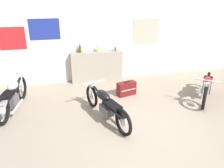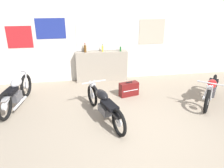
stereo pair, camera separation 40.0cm
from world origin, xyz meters
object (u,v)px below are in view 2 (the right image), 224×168
object	(u,v)px
motorcycle_black	(104,104)
bottle_center	(120,49)
bottle_leftmost	(85,48)
motorcycle_red	(211,89)
motorcycle_silver	(16,92)
hard_case_darkred	(129,89)
bottle_left_center	(103,48)

from	to	relation	value
motorcycle_black	bottle_center	bearing A→B (deg)	70.50
bottle_leftmost	motorcycle_red	world-z (taller)	bottle_leftmost
motorcycle_red	bottle_center	bearing A→B (deg)	133.76
bottle_leftmost	motorcycle_silver	world-z (taller)	bottle_leftmost
motorcycle_black	bottle_leftmost	bearing A→B (deg)	96.01
bottle_leftmost	bottle_center	xyz separation A→B (m)	(1.19, -0.05, -0.05)
hard_case_darkred	bottle_center	bearing A→B (deg)	89.35
bottle_leftmost	bottle_left_center	distance (m)	0.59
bottle_leftmost	motorcycle_red	xyz separation A→B (m)	(3.29, -2.24, -0.78)
bottle_center	motorcycle_silver	distance (m)	3.56
bottle_left_center	motorcycle_red	world-z (taller)	bottle_left_center
bottle_leftmost	bottle_center	size ratio (longest dim) A/B	1.61
motorcycle_red	motorcycle_black	bearing A→B (deg)	-172.63
bottle_center	motorcycle_black	size ratio (longest dim) A/B	0.09
motorcycle_red	motorcycle_silver	world-z (taller)	motorcycle_silver
motorcycle_red	bottle_left_center	bearing A→B (deg)	140.46
motorcycle_black	hard_case_darkred	bearing A→B (deg)	53.45
bottle_center	motorcycle_red	bearing A→B (deg)	-46.24
bottle_left_center	hard_case_darkred	size ratio (longest dim) A/B	0.42
motorcycle_silver	motorcycle_red	bearing A→B (deg)	-6.85
bottle_left_center	motorcycle_silver	distance (m)	3.07
bottle_center	hard_case_darkred	xyz separation A→B (m)	(-0.02, -1.37, -0.91)
bottle_center	hard_case_darkred	bearing A→B (deg)	-90.65
bottle_center	motorcycle_black	world-z (taller)	bottle_center
bottle_leftmost	motorcycle_red	bearing A→B (deg)	-34.31
motorcycle_silver	bottle_center	bearing A→B (deg)	26.64
bottle_leftmost	motorcycle_red	distance (m)	4.05
bottle_left_center	motorcycle_black	distance (m)	2.74
bottle_leftmost	bottle_left_center	xyz separation A→B (m)	(0.58, -0.01, -0.02)
motorcycle_red	bottle_leftmost	bearing A→B (deg)	145.69
bottle_leftmost	motorcycle_silver	xyz separation A→B (m)	(-1.93, -1.62, -0.75)
motorcycle_red	hard_case_darkred	distance (m)	2.27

